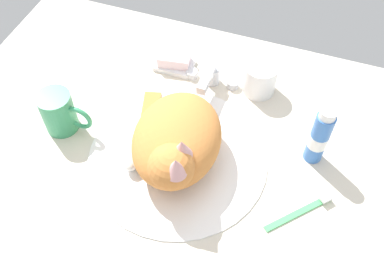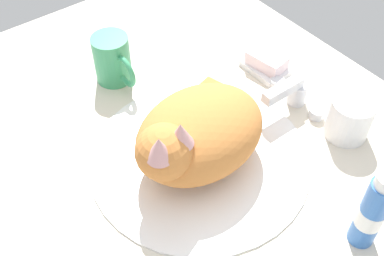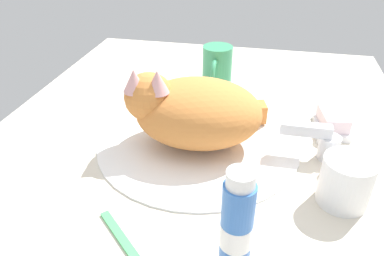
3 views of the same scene
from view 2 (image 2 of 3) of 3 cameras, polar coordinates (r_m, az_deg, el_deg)
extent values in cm
cube|color=beige|center=(82.21, 0.91, -4.36)|extent=(110.00, 82.50, 3.00)
cylinder|color=white|center=(80.76, 0.92, -3.54)|extent=(37.24, 37.24, 0.73)
cylinder|color=silver|center=(91.15, 12.48, 4.11)|extent=(3.60, 3.60, 4.41)
cube|color=silver|center=(86.42, 10.82, 4.50)|extent=(2.00, 8.71, 2.00)
cylinder|color=silver|center=(94.34, 10.15, 5.24)|extent=(2.80, 2.80, 1.80)
cylinder|color=silver|center=(89.93, 14.65, 1.71)|extent=(2.80, 2.80, 1.80)
ellipsoid|color=#D17F3D|center=(76.05, 0.98, -0.57)|extent=(19.35, 24.17, 11.72)
sphere|color=#D17F3D|center=(69.31, -3.36, -2.88)|extent=(9.44, 9.44, 8.67)
ellipsoid|color=white|center=(71.35, -2.24, -3.07)|extent=(5.27, 6.05, 4.77)
cone|color=#DB9E9E|center=(66.57, -1.38, -0.71)|extent=(4.25, 4.25, 3.90)
cone|color=#DB9E9E|center=(64.95, -3.95, -2.44)|extent=(4.25, 4.25, 3.90)
cube|color=#D17F3D|center=(85.83, 0.39, 2.54)|extent=(7.03, 13.44, 3.69)
ellipsoid|color=white|center=(81.71, -5.05, -0.81)|extent=(4.11, 5.91, 3.32)
cylinder|color=#389966|center=(93.72, -9.52, 8.17)|extent=(7.09, 7.09, 9.64)
torus|color=#389966|center=(90.41, -7.97, 6.70)|extent=(6.40, 1.00, 6.40)
cylinder|color=white|center=(86.48, 18.30, 1.10)|extent=(7.53, 7.53, 7.57)
cube|color=white|center=(98.03, 8.79, 7.10)|extent=(9.00, 6.40, 1.20)
cube|color=silver|center=(96.79, 8.92, 7.99)|extent=(8.20, 5.79, 2.73)
cylinder|color=#3870C6|center=(71.34, 20.66, -9.54)|extent=(3.78, 3.78, 13.07)
cylinder|color=white|center=(71.86, 20.53, -9.83)|extent=(3.85, 3.85, 3.27)
camera|label=1|loc=(0.29, -102.45, 30.03)|focal=41.27mm
camera|label=3|loc=(0.52, 59.83, -8.01)|focal=34.93mm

